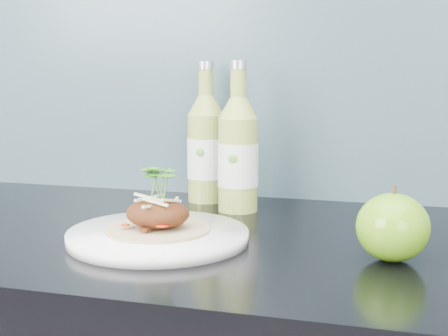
{
  "coord_description": "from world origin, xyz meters",
  "views": [
    {
      "loc": [
        0.22,
        0.83,
        1.14
      ],
      "look_at": [
        -0.03,
        1.69,
        1.0
      ],
      "focal_mm": 50.0,
      "sensor_mm": 36.0,
      "label": 1
    }
  ],
  "objects_px": {
    "dinner_plate": "(158,236)",
    "cider_bottle_left": "(206,149)",
    "green_apple": "(393,227)",
    "cider_bottle_right": "(238,155)"
  },
  "relations": [
    {
      "from": "dinner_plate",
      "to": "cider_bottle_left",
      "type": "height_order",
      "value": "cider_bottle_left"
    },
    {
      "from": "cider_bottle_left",
      "to": "green_apple",
      "type": "bearing_deg",
      "value": -54.86
    },
    {
      "from": "dinner_plate",
      "to": "green_apple",
      "type": "height_order",
      "value": "green_apple"
    },
    {
      "from": "dinner_plate",
      "to": "cider_bottle_left",
      "type": "bearing_deg",
      "value": 94.05
    },
    {
      "from": "cider_bottle_right",
      "to": "green_apple",
      "type": "bearing_deg",
      "value": -52.13
    },
    {
      "from": "dinner_plate",
      "to": "cider_bottle_right",
      "type": "bearing_deg",
      "value": 75.62
    },
    {
      "from": "dinner_plate",
      "to": "green_apple",
      "type": "bearing_deg",
      "value": -0.34
    },
    {
      "from": "dinner_plate",
      "to": "cider_bottle_left",
      "type": "relative_size",
      "value": 1.3
    },
    {
      "from": "dinner_plate",
      "to": "cider_bottle_left",
      "type": "xyz_separation_m",
      "value": [
        -0.02,
        0.29,
        0.09
      ]
    },
    {
      "from": "green_apple",
      "to": "cider_bottle_right",
      "type": "bearing_deg",
      "value": 139.31
    }
  ]
}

